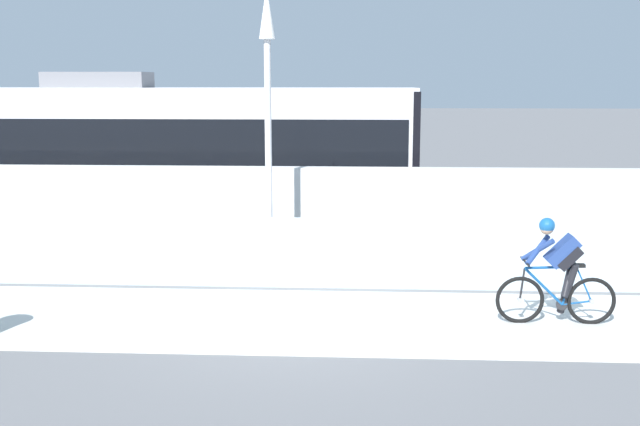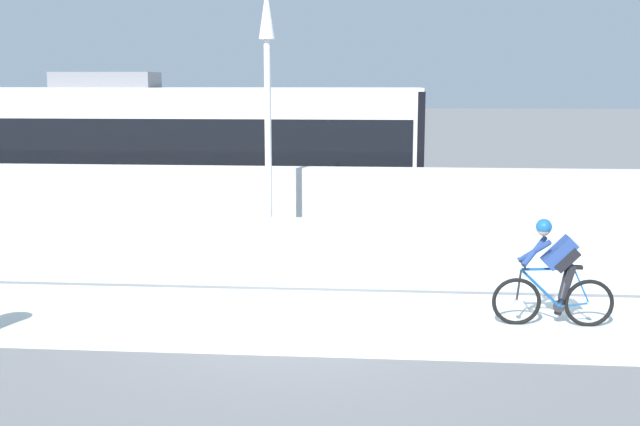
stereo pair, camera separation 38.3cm
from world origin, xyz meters
The scene contains 9 objects.
ground_plane centered at (0.00, 0.00, 0.00)m, with size 200.00×200.00×0.00m, color slate.
bike_path_deck centered at (0.00, 0.00, 0.01)m, with size 32.00×3.20×0.01m, color silver.
glass_parapet centered at (0.00, 1.85, 0.62)m, with size 32.00×0.05×1.25m, color silver.
concrete_barrier_wall centered at (0.00, 3.65, 0.97)m, with size 32.00×0.36×1.93m, color silver.
tram_rail_near centered at (0.00, 6.13, 0.00)m, with size 32.00×0.08×0.01m, color #595654.
tram_rail_far centered at (0.00, 7.57, 0.00)m, with size 32.00×0.08×0.01m, color #595654.
tram centered at (-3.40, 6.85, 1.89)m, with size 11.06×2.54×3.81m.
cyclist_on_bike centered at (3.79, 0.00, 0.78)m, with size 1.77×0.58×1.61m.
lamp_post_antenna centered at (-0.75, 2.15, 3.29)m, with size 0.28×0.28×5.20m.
Camera 2 is at (1.27, -11.16, 3.56)m, focal length 42.99 mm.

